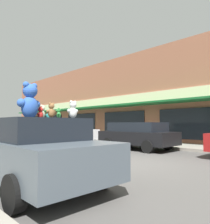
% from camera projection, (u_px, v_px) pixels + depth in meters
% --- Properties ---
extents(ground_plane, '(260.00, 260.00, 0.00)m').
position_uv_depth(ground_plane, '(127.00, 163.00, 7.69)').
color(ground_plane, '#514F4C').
extents(sidewalk_far, '(2.79, 90.00, 0.15)m').
position_uv_depth(sidewalk_far, '(198.00, 148.00, 12.07)').
color(sidewalk_far, gray).
rests_on(sidewalk_far, ground_plane).
extents(storefront_row, '(17.54, 33.07, 7.03)m').
position_uv_depth(storefront_row, '(149.00, 106.00, 25.49)').
color(storefront_row, '#9E6047').
rests_on(storefront_row, ground_plane).
extents(plush_art_car, '(2.08, 4.23, 1.50)m').
position_uv_depth(plush_art_car, '(33.00, 150.00, 4.97)').
color(plush_art_car, '#4C5660').
rests_on(plush_art_car, ground_plane).
extents(teddy_bear_giant, '(0.66, 0.45, 0.88)m').
position_uv_depth(teddy_bear_giant, '(30.00, 101.00, 5.21)').
color(teddy_bear_giant, blue).
rests_on(teddy_bear_giant, plush_art_car).
extents(teddy_bear_black, '(0.16, 0.18, 0.25)m').
position_uv_depth(teddy_bear_black, '(71.00, 113.00, 4.96)').
color(teddy_bear_black, black).
rests_on(teddy_bear_black, plush_art_car).
extents(teddy_bear_white, '(0.28, 0.17, 0.38)m').
position_uv_depth(teddy_bear_white, '(73.00, 110.00, 4.66)').
color(teddy_bear_white, white).
rests_on(teddy_bear_white, plush_art_car).
extents(teddy_bear_cream, '(0.26, 0.25, 0.38)m').
position_uv_depth(teddy_bear_cream, '(42.00, 112.00, 5.68)').
color(teddy_bear_cream, beige).
rests_on(teddy_bear_cream, plush_art_car).
extents(teddy_bear_red, '(0.23, 0.20, 0.32)m').
position_uv_depth(teddy_bear_red, '(40.00, 113.00, 5.53)').
color(teddy_bear_red, red).
rests_on(teddy_bear_red, plush_art_car).
extents(teddy_bear_teal, '(0.16, 0.20, 0.27)m').
position_uv_depth(teddy_bear_teal, '(49.00, 114.00, 5.68)').
color(teddy_bear_teal, teal).
rests_on(teddy_bear_teal, plush_art_car).
extents(teddy_bear_brown, '(0.22, 0.14, 0.29)m').
position_uv_depth(teddy_bear_brown, '(51.00, 110.00, 4.23)').
color(teddy_bear_brown, olive).
rests_on(teddy_bear_brown, plush_art_car).
extents(teddy_bear_green, '(0.13, 0.16, 0.22)m').
position_uv_depth(teddy_bear_green, '(59.00, 113.00, 4.63)').
color(teddy_bear_green, green).
rests_on(teddy_bear_green, plush_art_car).
extents(parked_car_far_center, '(2.07, 4.21, 1.47)m').
position_uv_depth(parked_car_far_center, '(137.00, 135.00, 11.94)').
color(parked_car_far_center, black).
rests_on(parked_car_far_center, ground_plane).
extents(parked_car_far_right, '(2.01, 4.58, 1.48)m').
position_uv_depth(parked_car_far_right, '(70.00, 132.00, 16.35)').
color(parked_car_far_right, silver).
rests_on(parked_car_far_right, ground_plane).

